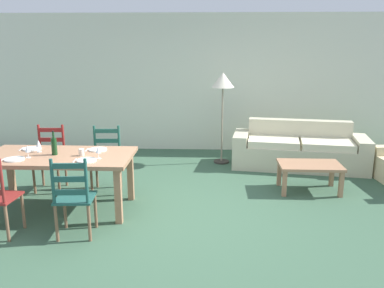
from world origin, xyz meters
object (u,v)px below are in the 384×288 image
at_px(dining_chair_far_right, 106,159).
at_px(coffee_table, 310,168).
at_px(dining_chair_near_right, 74,197).
at_px(wine_glass_near_right, 98,150).
at_px(wine_glass_near_left, 28,149).
at_px(wine_bottle, 54,146).
at_px(wine_glass_far_left, 38,144).
at_px(dining_table, 59,161).
at_px(couch, 299,151).
at_px(coffee_cup_primary, 81,152).
at_px(standing_lamp, 223,86).
at_px(dining_chair_far_left, 50,158).

height_order(dining_chair_far_right, coffee_table, dining_chair_far_right).
bearing_deg(dining_chair_near_right, wine_glass_near_right, 77.60).
height_order(wine_glass_near_left, coffee_table, wine_glass_near_left).
xyz_separation_m(dining_chair_far_right, wine_glass_near_left, (-0.75, -0.89, 0.38)).
height_order(wine_bottle, wine_glass_far_left, wine_bottle).
xyz_separation_m(dining_table, couch, (3.52, 2.05, -0.37)).
height_order(wine_glass_near_right, coffee_cup_primary, wine_glass_near_right).
bearing_deg(coffee_cup_primary, dining_chair_near_right, -80.38).
distance_m(dining_table, couch, 4.09).
height_order(coffee_table, standing_lamp, standing_lamp).
distance_m(wine_bottle, wine_glass_near_left, 0.32).
bearing_deg(dining_table, coffee_cup_primary, -4.01).
distance_m(dining_table, wine_glass_near_left, 0.41).
height_order(dining_chair_far_right, couch, dining_chair_far_right).
bearing_deg(wine_bottle, wine_glass_far_left, 154.29).
height_order(dining_chair_far_right, standing_lamp, standing_lamp).
bearing_deg(dining_chair_far_right, dining_chair_near_right, -89.47).
bearing_deg(couch, wine_glass_near_left, -150.24).
xyz_separation_m(wine_glass_near_left, wine_glass_near_right, (0.89, 0.00, 0.00)).
distance_m(dining_chair_near_right, wine_glass_far_left, 1.21).
bearing_deg(couch, dining_chair_far_right, -157.03).
xyz_separation_m(wine_glass_near_left, standing_lamp, (2.49, 2.38, 0.55)).
relative_size(dining_chair_near_right, wine_bottle, 3.04).
height_order(dining_chair_near_right, wine_glass_near_left, dining_chair_near_right).
height_order(wine_glass_near_right, couch, wine_glass_near_right).
height_order(coffee_cup_primary, coffee_table, coffee_cup_primary).
relative_size(dining_chair_far_right, wine_bottle, 3.04).
bearing_deg(dining_chair_near_right, couch, 42.25).
height_order(dining_chair_far_right, coffee_cup_primary, dining_chair_far_right).
relative_size(wine_bottle, wine_glass_near_left, 1.96).
bearing_deg(wine_glass_near_left, wine_bottle, 28.50).
relative_size(dining_chair_near_right, couch, 0.40).
relative_size(wine_glass_near_right, couch, 0.07).
bearing_deg(coffee_cup_primary, dining_chair_far_left, 133.30).
bearing_deg(dining_table, coffee_table, 13.72).
bearing_deg(wine_glass_far_left, standing_lamp, 40.57).
distance_m(wine_bottle, wine_glass_near_right, 0.63).
bearing_deg(wine_glass_near_left, dining_chair_far_right, 49.88).
distance_m(dining_chair_near_right, wine_glass_near_left, 1.04).
relative_size(dining_chair_far_left, wine_glass_near_left, 5.96).
distance_m(wine_glass_near_left, coffee_cup_primary, 0.65).
xyz_separation_m(couch, standing_lamp, (-1.36, 0.19, 1.12)).
distance_m(wine_glass_far_left, coffee_table, 3.82).
distance_m(wine_bottle, standing_lamp, 3.19).
bearing_deg(wine_bottle, coffee_table, 13.51).
distance_m(coffee_cup_primary, couch, 3.85).
height_order(dining_chair_near_right, dining_chair_far_left, same).
xyz_separation_m(dining_table, wine_glass_near_right, (0.57, -0.15, 0.20)).
relative_size(wine_glass_near_right, coffee_cup_primary, 1.79).
bearing_deg(wine_glass_far_left, coffee_table, 10.78).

